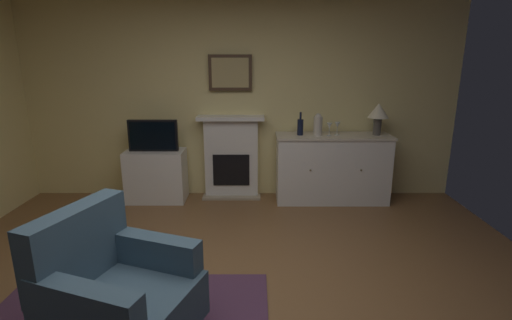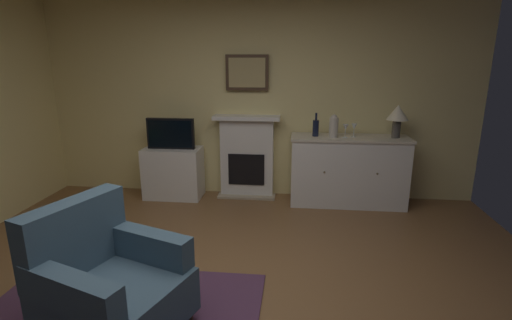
% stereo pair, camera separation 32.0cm
% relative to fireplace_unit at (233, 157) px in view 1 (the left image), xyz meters
% --- Properties ---
extents(ground_plane, '(5.71, 5.33, 0.10)m').
position_rel_fireplace_unit_xyz_m(ground_plane, '(0.11, -2.51, -0.60)').
color(ground_plane, brown).
rests_on(ground_plane, ground).
extents(wall_rear, '(5.71, 0.06, 2.74)m').
position_rel_fireplace_unit_xyz_m(wall_rear, '(0.11, 0.13, 0.82)').
color(wall_rear, '#EAD68C').
rests_on(wall_rear, ground_plane).
extents(fireplace_unit, '(0.87, 0.30, 1.10)m').
position_rel_fireplace_unit_xyz_m(fireplace_unit, '(0.00, 0.00, 0.00)').
color(fireplace_unit, white).
rests_on(fireplace_unit, ground_plane).
extents(framed_picture, '(0.55, 0.04, 0.45)m').
position_rel_fireplace_unit_xyz_m(framed_picture, '(0.00, 0.05, 1.09)').
color(framed_picture, '#473323').
extents(sideboard_cabinet, '(1.46, 0.49, 0.88)m').
position_rel_fireplace_unit_xyz_m(sideboard_cabinet, '(1.31, -0.18, -0.11)').
color(sideboard_cabinet, white).
rests_on(sideboard_cabinet, ground_plane).
extents(table_lamp, '(0.26, 0.26, 0.40)m').
position_rel_fireplace_unit_xyz_m(table_lamp, '(1.85, -0.18, 0.61)').
color(table_lamp, '#4C4742').
rests_on(table_lamp, sideboard_cabinet).
extents(wine_bottle, '(0.08, 0.08, 0.29)m').
position_rel_fireplace_unit_xyz_m(wine_bottle, '(0.89, -0.18, 0.44)').
color(wine_bottle, black).
rests_on(wine_bottle, sideboard_cabinet).
extents(wine_glass_left, '(0.07, 0.07, 0.16)m').
position_rel_fireplace_unit_xyz_m(wine_glass_left, '(1.24, -0.24, 0.45)').
color(wine_glass_left, silver).
rests_on(wine_glass_left, sideboard_cabinet).
extents(wine_glass_center, '(0.07, 0.07, 0.16)m').
position_rel_fireplace_unit_xyz_m(wine_glass_center, '(1.35, -0.18, 0.45)').
color(wine_glass_center, silver).
rests_on(wine_glass_center, sideboard_cabinet).
extents(vase_decorative, '(0.11, 0.11, 0.28)m').
position_rel_fireplace_unit_xyz_m(vase_decorative, '(1.10, -0.23, 0.47)').
color(vase_decorative, beige).
rests_on(vase_decorative, sideboard_cabinet).
extents(tv_cabinet, '(0.75, 0.42, 0.67)m').
position_rel_fireplace_unit_xyz_m(tv_cabinet, '(-0.97, -0.16, -0.21)').
color(tv_cabinet, white).
rests_on(tv_cabinet, ground_plane).
extents(tv_set, '(0.62, 0.07, 0.40)m').
position_rel_fireplace_unit_xyz_m(tv_set, '(-0.97, -0.19, 0.33)').
color(tv_set, black).
rests_on(tv_set, tv_cabinet).
extents(armchair, '(1.02, 0.99, 0.92)m').
position_rel_fireplace_unit_xyz_m(armchair, '(-0.57, -2.80, -0.17)').
color(armchair, '#3F596B').
rests_on(armchair, ground_plane).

